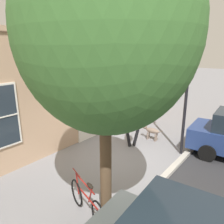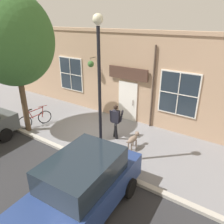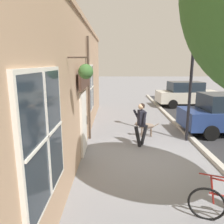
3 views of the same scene
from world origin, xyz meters
TOP-DOWN VIEW (x-y plane):
  - ground_plane at (0.00, 0.00)m, footprint 90.00×90.00m
  - storefront_facade at (-2.34, 0.01)m, footprint 0.95×18.00m
  - pedestrian_walking at (-0.14, 1.26)m, footprint 0.58×0.55m
  - dog_on_leash at (0.18, 2.34)m, footprint 1.05×0.27m
  - street_tree_by_curb at (1.74, -2.67)m, footprint 3.55×3.19m
  - leaning_bicycle at (1.16, -2.80)m, footprint 1.68×0.57m
  - parked_car_mid_block at (3.94, 2.81)m, footprint 4.40×2.14m
  - street_lamp at (1.76, 1.86)m, footprint 0.32×0.32m

SIDE VIEW (x-z plane):
  - ground_plane at x=0.00m, z-range 0.00..0.00m
  - leaning_bicycle at x=1.16m, z-range -0.12..0.88m
  - dog_on_leash at x=0.18m, z-range 0.11..0.78m
  - parked_car_mid_block at x=3.94m, z-range 0.00..1.75m
  - pedestrian_walking at x=-0.14m, z-range 0.15..1.78m
  - storefront_facade at x=-2.34m, z-range 0.01..4.61m
  - street_lamp at x=1.76m, z-range 0.77..5.99m
  - street_tree_by_curb at x=1.74m, z-range 1.01..7.23m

